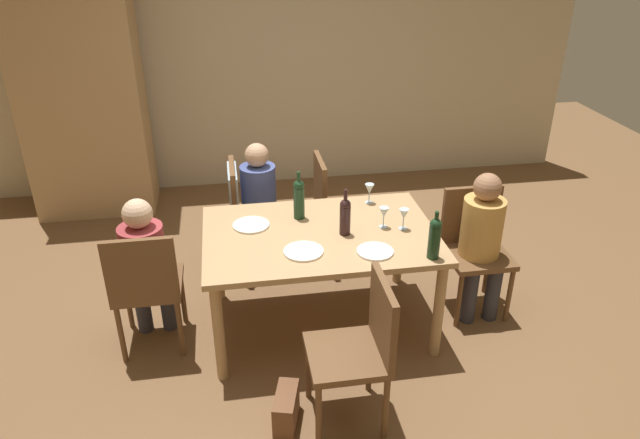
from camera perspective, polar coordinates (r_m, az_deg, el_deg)
name	(u,v)px	position (r m, az deg, el deg)	size (l,w,h in m)	color
ground_plane	(320,323)	(4.38, 0.00, -10.00)	(10.00, 10.00, 0.00)	brown
rear_room_partition	(277,57)	(6.32, -4.21, 15.38)	(6.40, 0.12, 2.70)	beige
armoire_cabinet	(83,102)	(6.06, -21.98, 10.51)	(1.18, 0.62, 2.18)	tan
dining_table	(320,244)	(4.01, 0.00, -2.37)	(1.56, 1.05, 0.76)	tan
chair_right_end	(474,241)	(4.46, 14.71, -2.04)	(0.44, 0.44, 0.92)	brown
chair_far_left	(244,202)	(4.80, -7.39, 1.71)	(0.45, 0.44, 0.92)	brown
chair_left_end	(146,283)	(4.00, -16.50, -5.92)	(0.44, 0.44, 0.92)	brown
chair_far_right	(333,202)	(4.90, 1.31, 1.70)	(0.44, 0.44, 0.92)	brown
chair_near	(362,343)	(3.36, 4.08, -11.85)	(0.44, 0.44, 0.92)	brown
person_woman_host	(482,236)	(4.32, 15.45, -1.51)	(0.29, 0.34, 1.10)	#33333D
person_man_bearded	(262,196)	(4.79, -5.64, 2.25)	(0.33, 0.28, 1.08)	#33333D
person_man_guest	(145,261)	(4.05, -16.55, -3.85)	(0.29, 0.33, 1.09)	#33333D
wine_bottle_tall_green	(299,198)	(4.09, -2.06, 2.12)	(0.08, 0.08, 0.35)	#19381E
wine_bottle_dark_red	(345,215)	(3.89, 2.45, 0.40)	(0.07, 0.07, 0.33)	black
wine_bottle_short_olive	(435,237)	(3.68, 11.04, -1.67)	(0.08, 0.08, 0.32)	#19381E
wine_glass_near_left	(404,215)	(4.00, 8.12, 0.45)	(0.07, 0.07, 0.15)	silver
wine_glass_centre	(369,190)	(4.35, 4.81, 2.91)	(0.07, 0.07, 0.15)	silver
wine_glass_near_right	(384,213)	(4.01, 6.21, 0.62)	(0.07, 0.07, 0.15)	silver
dinner_plate_host	(251,225)	(4.07, -6.69, -0.53)	(0.25, 0.25, 0.01)	white
dinner_plate_guest_left	(303,251)	(3.74, -1.61, -3.10)	(0.26, 0.26, 0.01)	white
dinner_plate_guest_right	(375,251)	(3.75, 5.36, -3.09)	(0.23, 0.23, 0.01)	white
handbag	(286,409)	(3.59, -3.30, -17.82)	(0.28, 0.12, 0.22)	brown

